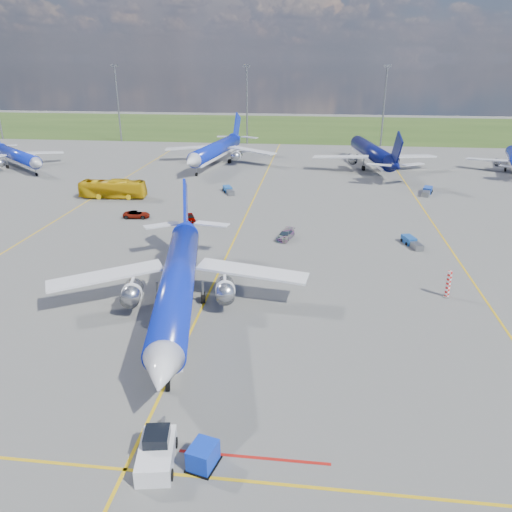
# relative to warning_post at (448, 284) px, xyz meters

# --- Properties ---
(ground) EXTENTS (400.00, 400.00, 0.00)m
(ground) POSITION_rel_warning_post_xyz_m (-26.00, -8.00, -1.50)
(ground) COLOR #5A5A57
(ground) RESTS_ON ground
(grass_strip) EXTENTS (400.00, 80.00, 0.01)m
(grass_strip) POSITION_rel_warning_post_xyz_m (-26.00, 142.00, -1.50)
(grass_strip) COLOR #2D4719
(grass_strip) RESTS_ON ground
(taxiway_lines) EXTENTS (60.25, 160.00, 0.02)m
(taxiway_lines) POSITION_rel_warning_post_xyz_m (-25.83, 19.70, -1.49)
(taxiway_lines) COLOR gold
(taxiway_lines) RESTS_ON ground
(floodlight_masts) EXTENTS (202.20, 0.50, 22.70)m
(floodlight_masts) POSITION_rel_warning_post_xyz_m (-16.00, 102.00, 11.06)
(floodlight_masts) COLOR slate
(floodlight_masts) RESTS_ON ground
(warning_post) EXTENTS (0.50, 0.50, 3.00)m
(warning_post) POSITION_rel_warning_post_xyz_m (0.00, 0.00, 0.00)
(warning_post) COLOR red
(warning_post) RESTS_ON ground
(bg_jet_nw) EXTENTS (40.65, 39.82, 8.48)m
(bg_jet_nw) POSITION_rel_warning_post_xyz_m (-84.41, 58.52, -1.50)
(bg_jet_nw) COLOR #0C20AF
(bg_jet_nw) RESTS_ON ground
(bg_jet_nnw) EXTENTS (35.90, 43.94, 10.47)m
(bg_jet_nnw) POSITION_rel_warning_post_xyz_m (-39.00, 68.63, -1.50)
(bg_jet_nnw) COLOR #0C20AF
(bg_jet_nnw) RESTS_ON ground
(bg_jet_n) EXTENTS (37.14, 44.95, 10.55)m
(bg_jet_n) POSITION_rel_warning_post_xyz_m (-1.79, 69.28, -1.50)
(bg_jet_n) COLOR #080D42
(bg_jet_n) RESTS_ON ground
(main_airliner) EXTENTS (35.78, 42.96, 9.98)m
(main_airliner) POSITION_rel_warning_post_xyz_m (-28.00, -7.30, -1.50)
(main_airliner) COLOR #0C20AF
(main_airliner) RESTS_ON ground
(pushback_tug) EXTENTS (2.85, 5.97, 1.98)m
(pushback_tug) POSITION_rel_warning_post_xyz_m (-24.15, -27.09, -0.70)
(pushback_tug) COLOR silver
(pushback_tug) RESTS_ON ground
(uld_container) EXTENTS (1.96, 2.24, 1.53)m
(uld_container) POSITION_rel_warning_post_xyz_m (-21.14, -27.02, -0.73)
(uld_container) COLOR #0D31C0
(uld_container) RESTS_ON ground
(apron_bus) EXTENTS (12.38, 3.57, 3.41)m
(apron_bus) POSITION_rel_warning_post_xyz_m (-52.09, 35.58, 0.20)
(apron_bus) COLOR gold
(apron_bus) RESTS_ON ground
(service_car_a) EXTENTS (2.68, 3.92, 1.24)m
(service_car_a) POSITION_rel_warning_post_xyz_m (-34.40, 23.18, -0.88)
(service_car_a) COLOR #999999
(service_car_a) RESTS_ON ground
(service_car_b) EXTENTS (4.46, 2.43, 1.18)m
(service_car_b) POSITION_rel_warning_post_xyz_m (-43.51, 23.93, -0.91)
(service_car_b) COLOR #999999
(service_car_b) RESTS_ON ground
(service_car_c) EXTENTS (2.86, 4.56, 1.23)m
(service_car_c) POSITION_rel_warning_post_xyz_m (-18.73, 16.65, -0.88)
(service_car_c) COLOR #999999
(service_car_c) RESTS_ON ground
(baggage_tug_w) EXTENTS (2.48, 4.72, 1.02)m
(baggage_tug_w) POSITION_rel_warning_post_xyz_m (-1.12, 16.08, -1.02)
(baggage_tug_w) COLOR #184892
(baggage_tug_w) RESTS_ON ground
(baggage_tug_c) EXTENTS (3.00, 4.89, 1.07)m
(baggage_tug_c) POSITION_rel_warning_post_xyz_m (-31.42, 41.94, -1.00)
(baggage_tug_c) COLOR #1A509D
(baggage_tug_c) RESTS_ON ground
(baggage_tug_e) EXTENTS (2.94, 5.46, 1.19)m
(baggage_tug_e) POSITION_rel_warning_post_xyz_m (6.58, 45.42, -0.94)
(baggage_tug_e) COLOR #1B40A5
(baggage_tug_e) RESTS_ON ground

